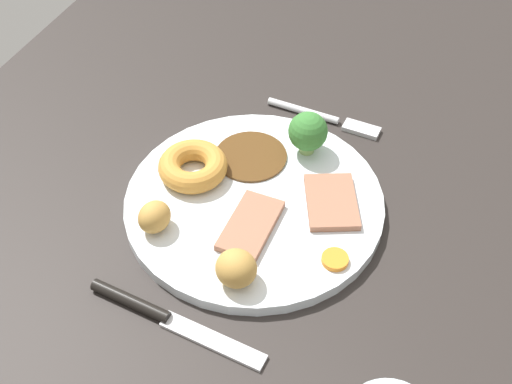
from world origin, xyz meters
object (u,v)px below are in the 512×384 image
object	(u,v)px
roast_potato_right	(154,217)
fork	(325,118)
carrot_coin_front	(335,259)
dinner_plate	(256,203)
broccoli_floret	(308,132)
knife	(160,315)
yorkshire_pudding	(193,166)
roast_potato_left	(236,268)
meat_slice_under	(331,202)
meat_slice_main	(251,225)

from	to	relation	value
roast_potato_right	fork	size ratio (longest dim) A/B	0.24
roast_potato_right	carrot_coin_front	distance (cm)	18.74
dinner_plate	carrot_coin_front	bearing A→B (deg)	63.70
broccoli_floret	knife	xyz separation A→B (cm)	(25.60, -6.10, -3.81)
yorkshire_pudding	roast_potato_left	bearing A→B (deg)	40.67
carrot_coin_front	broccoli_floret	bearing A→B (deg)	-152.04
meat_slice_under	carrot_coin_front	bearing A→B (deg)	19.17
knife	broccoli_floret	bearing A→B (deg)	82.20
dinner_plate	meat_slice_under	size ratio (longest dim) A/B	3.64
roast_potato_right	carrot_coin_front	bearing A→B (deg)	97.54
meat_slice_main	yorkshire_pudding	world-z (taller)	yorkshire_pudding
broccoli_floret	knife	world-z (taller)	broccoli_floret
yorkshire_pudding	roast_potato_left	distance (cm)	15.37
meat_slice_main	fork	size ratio (longest dim) A/B	0.55
roast_potato_left	broccoli_floret	xyz separation A→B (cm)	(-19.89, 0.62, 1.01)
carrot_coin_front	meat_slice_main	bearing A→B (deg)	-96.28
yorkshire_pudding	roast_potato_right	bearing A→B (deg)	-2.02
meat_slice_main	roast_potato_left	world-z (taller)	roast_potato_left
yorkshire_pudding	carrot_coin_front	world-z (taller)	yorkshire_pudding
roast_potato_left	carrot_coin_front	world-z (taller)	roast_potato_left
meat_slice_main	carrot_coin_front	size ratio (longest dim) A/B	3.10
meat_slice_main	carrot_coin_front	distance (cm)	9.42
carrot_coin_front	knife	size ratio (longest dim) A/B	0.15
meat_slice_under	yorkshire_pudding	distance (cm)	15.78
meat_slice_under	carrot_coin_front	world-z (taller)	meat_slice_under
broccoli_floret	fork	xyz separation A→B (cm)	(-7.65, -0.04, -3.87)
dinner_plate	fork	world-z (taller)	dinner_plate
dinner_plate	yorkshire_pudding	size ratio (longest dim) A/B	3.64
broccoli_floret	knife	distance (cm)	26.59
roast_potato_left	meat_slice_under	bearing A→B (deg)	156.01
dinner_plate	fork	distance (cm)	17.06
yorkshire_pudding	carrot_coin_front	size ratio (longest dim) A/B	2.86
meat_slice_main	roast_potato_right	size ratio (longest dim) A/B	2.28
meat_slice_main	fork	xyz separation A→B (cm)	(-20.93, 1.73, -1.41)
broccoli_floret	carrot_coin_front	bearing A→B (deg)	27.96
roast_potato_left	carrot_coin_front	distance (cm)	10.06
roast_potato_right	meat_slice_main	bearing A→B (deg)	110.80
yorkshire_pudding	fork	distance (cm)	19.23
knife	roast_potato_right	bearing A→B (deg)	124.25
meat_slice_under	broccoli_floret	world-z (taller)	broccoli_floret
roast_potato_right	carrot_coin_front	size ratio (longest dim) A/B	1.36
roast_potato_left	knife	bearing A→B (deg)	-43.83
dinner_plate	carrot_coin_front	size ratio (longest dim) A/B	10.42
yorkshire_pudding	knife	distance (cm)	18.07
roast_potato_left	fork	xyz separation A→B (cm)	(-27.54, 0.58, -2.87)
dinner_plate	yorkshire_pudding	bearing A→B (deg)	-96.90
meat_slice_under	meat_slice_main	bearing A→B (deg)	-47.84
meat_slice_main	broccoli_floret	world-z (taller)	broccoli_floret
meat_slice_under	yorkshire_pudding	world-z (taller)	yorkshire_pudding
meat_slice_under	broccoli_floret	distance (cm)	9.05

